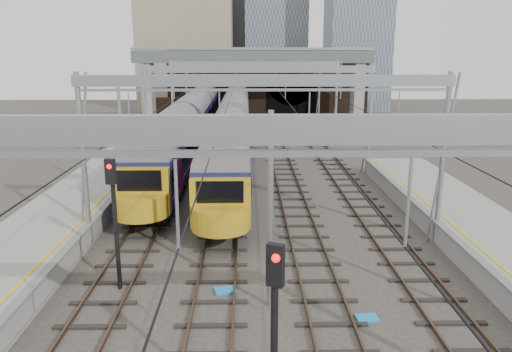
{
  "coord_description": "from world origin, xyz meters",
  "views": [
    {
      "loc": [
        -0.79,
        -14.2,
        8.87
      ],
      "look_at": [
        -0.31,
        11.52,
        2.4
      ],
      "focal_mm": 35.0,
      "sensor_mm": 36.0,
      "label": 1
    }
  ],
  "objects_px": {
    "signal_near_left": "(114,209)",
    "signal_near_centre": "(274,325)",
    "train_second": "(201,108)",
    "train_main": "(236,111)"
  },
  "relations": [
    {
      "from": "signal_near_left",
      "to": "signal_near_centre",
      "type": "bearing_deg",
      "value": -44.37
    },
    {
      "from": "train_second",
      "to": "signal_near_centre",
      "type": "height_order",
      "value": "signal_near_centre"
    },
    {
      "from": "train_main",
      "to": "signal_near_left",
      "type": "height_order",
      "value": "signal_near_left"
    },
    {
      "from": "train_main",
      "to": "signal_near_centre",
      "type": "relative_size",
      "value": 12.98
    },
    {
      "from": "signal_near_left",
      "to": "signal_near_centre",
      "type": "relative_size",
      "value": 1.01
    },
    {
      "from": "train_main",
      "to": "train_second",
      "type": "height_order",
      "value": "train_second"
    },
    {
      "from": "signal_near_left",
      "to": "signal_near_centre",
      "type": "distance_m",
      "value": 9.7
    },
    {
      "from": "train_main",
      "to": "signal_near_left",
      "type": "bearing_deg",
      "value": -95.74
    },
    {
      "from": "signal_near_left",
      "to": "train_second",
      "type": "bearing_deg",
      "value": 101.71
    },
    {
      "from": "signal_near_centre",
      "to": "train_main",
      "type": "bearing_deg",
      "value": 117.05
    }
  ]
}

